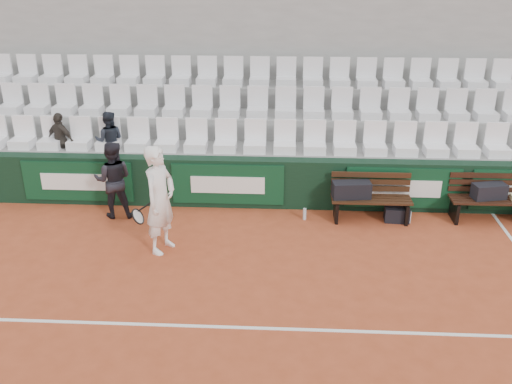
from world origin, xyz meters
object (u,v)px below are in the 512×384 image
bench_right (489,210)px  water_bottle_near (305,214)px  water_bottle_far (409,217)px  bench_left (370,209)px  spectator_c (107,119)px  sports_bag_left (351,190)px  sports_bag_right (489,191)px  tennis_player (160,200)px  spectator_b (58,120)px  ball_kid (113,180)px  sports_bag_ground (397,214)px

bench_right → water_bottle_near: size_ratio=6.56×
water_bottle_far → bench_left: bearing=173.0°
spectator_c → sports_bag_left: bearing=160.5°
bench_left → water_bottle_near: bench_left is taller
sports_bag_left → water_bottle_near: size_ratio=3.12×
sports_bag_right → tennis_player: size_ratio=0.33×
sports_bag_left → spectator_c: bearing=168.4°
sports_bag_left → spectator_b: bearing=170.4°
water_bottle_far → spectator_b: size_ratio=0.19×
ball_kid → spectator_c: 1.44m
sports_bag_ground → water_bottle_near: size_ratio=2.02×
bench_left → water_bottle_far: size_ratio=6.57×
spectator_b → ball_kid: bearing=164.9°
sports_bag_left → bench_left: bearing=-4.8°
ball_kid → spectator_b: bearing=-45.8°
bench_left → sports_bag_ground: (0.50, -0.03, -0.08)m
water_bottle_near → spectator_c: spectator_c is taller
bench_left → spectator_c: 5.52m
bench_right → spectator_b: spectator_b is taller
ball_kid → spectator_b: 1.94m
sports_bag_ground → ball_kid: size_ratio=0.31×
spectator_b → spectator_c: (1.01, 0.00, 0.02)m
ball_kid → sports_bag_right: bearing=174.7°
spectator_b → spectator_c: spectator_c is taller
bench_right → spectator_c: size_ratio=1.23×
sports_bag_left → sports_bag_right: 2.58m
spectator_b → spectator_c: size_ratio=0.96×
tennis_player → ball_kid: size_ratio=1.25×
sports_bag_left → spectator_c: spectator_c is taller
bench_right → spectator_c: spectator_c is taller
water_bottle_far → spectator_c: size_ratio=0.19×
tennis_player → spectator_b: spectator_b is taller
water_bottle_far → water_bottle_near: bearing=179.0°
spectator_c → tennis_player: bearing=114.8°
bench_right → sports_bag_ground: 1.75m
sports_bag_right → spectator_b: (-8.46, 0.90, 0.99)m
bench_right → tennis_player: size_ratio=0.80×
bench_right → ball_kid: 7.16m
bench_left → water_bottle_far: (0.73, -0.09, -0.11)m
sports_bag_right → spectator_b: 8.56m
tennis_player → ball_kid: tennis_player is taller
sports_bag_ground → spectator_b: spectator_b is taller
water_bottle_near → ball_kid: size_ratio=0.15×
tennis_player → sports_bag_ground: bearing=17.4°
water_bottle_near → bench_right: bearing=2.3°
bench_right → spectator_c: 7.68m
sports_bag_ground → water_bottle_far: sports_bag_ground is taller
sports_bag_right → ball_kid: (-7.09, -0.20, 0.16)m
sports_bag_ground → water_bottle_near: (-1.75, -0.03, -0.03)m
ball_kid → spectator_b: (-1.36, 1.10, 0.83)m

